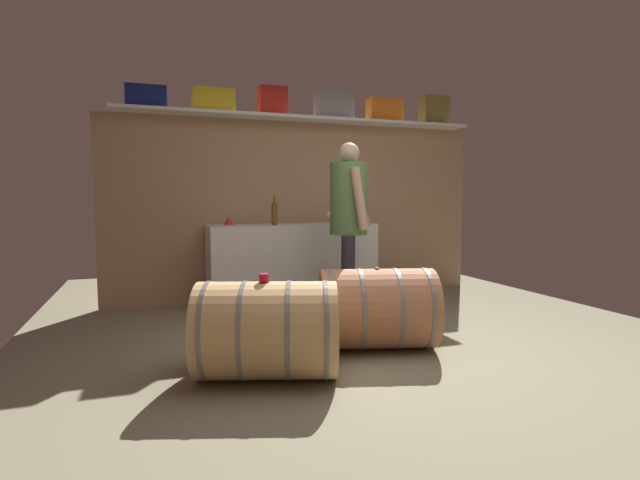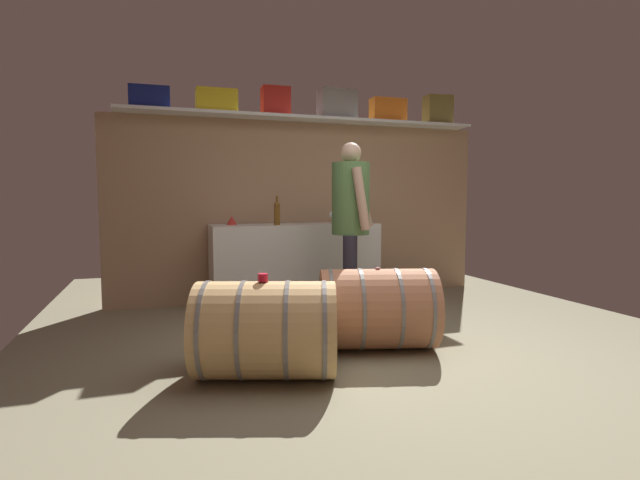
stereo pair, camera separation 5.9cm
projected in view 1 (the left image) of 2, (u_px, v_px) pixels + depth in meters
name	position (u px, v px, depth m)	size (l,w,h in m)	color
ground_plane	(369.00, 342.00, 4.02)	(5.64, 8.29, 0.02)	gray
back_wall_panel	(301.00, 211.00, 5.72)	(4.44, 0.10, 2.05)	tan
high_shelf_board	(304.00, 119.00, 5.49)	(4.09, 0.40, 0.03)	silver
toolcase_navy	(146.00, 98.00, 4.92)	(0.40, 0.27, 0.22)	navy
toolcase_yellow	(213.00, 101.00, 5.14)	(0.42, 0.30, 0.24)	yellow
toolcase_red	(273.00, 101.00, 5.35)	(0.31, 0.18, 0.32)	red
toolcase_grey	(334.00, 105.00, 5.59)	(0.43, 0.22, 0.33)	gray
toolcase_orange	(385.00, 111.00, 5.81)	(0.42, 0.19, 0.28)	orange
toolcase_olive	(434.00, 111.00, 6.03)	(0.33, 0.21, 0.35)	olive
work_cabinet	(292.00, 264.00, 5.39)	(1.85, 0.54, 0.89)	white
wine_bottle_amber	(274.00, 213.00, 5.13)	(0.06, 0.06, 0.31)	brown
wine_glass	(330.00, 215.00, 5.40)	(0.08, 0.08, 0.14)	white
red_funnel	(229.00, 220.00, 5.19)	(0.11, 0.11, 0.09)	red
wine_barrel_near	(267.00, 330.00, 3.16)	(1.05, 0.88, 0.65)	tan
wine_barrel_far	(377.00, 308.00, 3.80)	(1.02, 0.84, 0.64)	#B27350
tasting_cup	(264.00, 278.00, 3.13)	(0.06, 0.06, 0.05)	red
winemaker_pouring	(349.00, 212.00, 4.65)	(0.48, 0.54, 1.70)	#2A2B38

